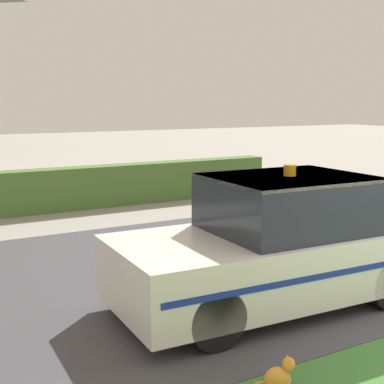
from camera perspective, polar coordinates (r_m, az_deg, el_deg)
name	(u,v)px	position (r m, az deg, el deg)	size (l,w,h in m)	color
road_strip	(248,258)	(8.74, 5.98, -7.06)	(28.00, 6.23, 0.01)	#424247
garden_hedge	(84,187)	(12.94, -11.41, 0.48)	(10.06, 0.56, 0.99)	#4C7233
police_car	(275,245)	(6.71, 8.87, -5.63)	(3.99, 1.90, 1.74)	black
cat	(280,376)	(5.04, 9.34, -18.77)	(0.30, 0.27, 0.30)	orange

